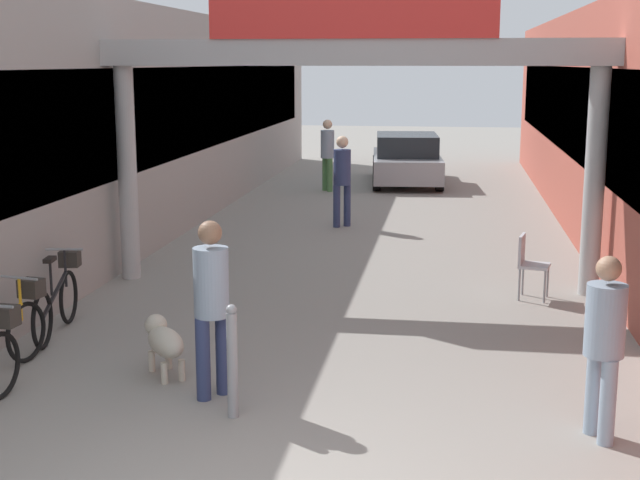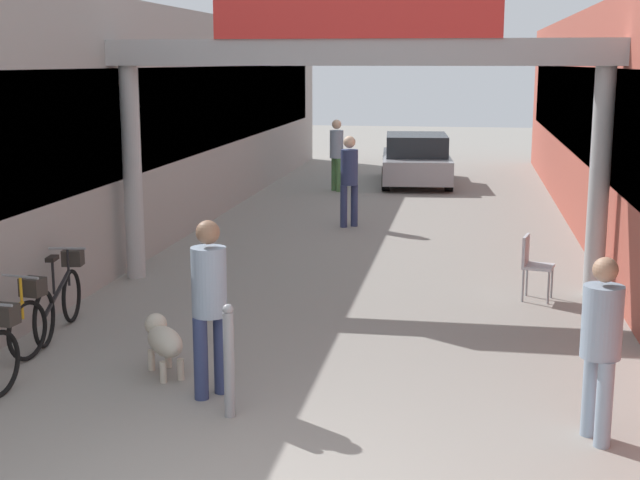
{
  "view_description": "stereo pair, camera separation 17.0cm",
  "coord_description": "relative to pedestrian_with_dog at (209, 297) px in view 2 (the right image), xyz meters",
  "views": [
    {
      "loc": [
        1.39,
        -5.56,
        3.21
      ],
      "look_at": [
        0.0,
        3.87,
        1.3
      ],
      "focal_mm": 50.0,
      "sensor_mm": 36.0,
      "label": 1
    },
    {
      "loc": [
        1.56,
        -5.53,
        3.21
      ],
      "look_at": [
        0.0,
        3.87,
        1.3
      ],
      "focal_mm": 50.0,
      "sensor_mm": 36.0,
      "label": 2
    }
  ],
  "objects": [
    {
      "name": "storefront_left",
      "position": [
        -4.26,
        8.57,
        1.08
      ],
      "size": [
        3.0,
        26.0,
        4.16
      ],
      "color": "#9E9993",
      "rests_on": "ground_plane"
    },
    {
      "name": "arcade_sign_gateway",
      "position": [
        0.84,
        4.54,
        1.95
      ],
      "size": [
        7.4,
        0.47,
        4.16
      ],
      "color": "#B2B2B2",
      "rests_on": "ground_plane"
    },
    {
      "name": "pedestrian_with_dog",
      "position": [
        0.0,
        0.0,
        0.0
      ],
      "size": [
        0.48,
        0.48,
        1.75
      ],
      "color": "navy",
      "rests_on": "ground_plane"
    },
    {
      "name": "pedestrian_companion",
      "position": [
        3.56,
        -0.48,
        -0.08
      ],
      "size": [
        0.44,
        0.44,
        1.62
      ],
      "color": "#8C9EB2",
      "rests_on": "ground_plane"
    },
    {
      "name": "pedestrian_carrying_crate",
      "position": [
        0.12,
        9.26,
        0.03
      ],
      "size": [
        0.48,
        0.48,
        1.8
      ],
      "color": "navy",
      "rests_on": "ground_plane"
    },
    {
      "name": "pedestrian_elderly_walking",
      "position": [
        -0.85,
        14.14,
        0.03
      ],
      "size": [
        0.48,
        0.48,
        1.8
      ],
      "color": "#4C7F47",
      "rests_on": "ground_plane"
    },
    {
      "name": "dog_on_leash",
      "position": [
        -0.68,
        0.54,
        -0.64
      ],
      "size": [
        0.69,
        0.8,
        0.58
      ],
      "color": "beige",
      "rests_on": "ground_plane"
    },
    {
      "name": "bicycle_orange_second",
      "position": [
        -2.35,
        0.31,
        -0.57
      ],
      "size": [
        0.48,
        1.67,
        0.98
      ],
      "color": "black",
      "rests_on": "ground_plane"
    },
    {
      "name": "bicycle_black_third",
      "position": [
        -2.39,
        1.76,
        -0.57
      ],
      "size": [
        0.46,
        1.68,
        0.98
      ],
      "color": "black",
      "rests_on": "ground_plane"
    },
    {
      "name": "bollard_post_metal",
      "position": [
        0.31,
        -0.47,
        -0.46
      ],
      "size": [
        0.1,
        0.1,
        1.07
      ],
      "color": "gray",
      "rests_on": "ground_plane"
    },
    {
      "name": "cafe_chair_aluminium_nearer",
      "position": [
        3.32,
        4.21,
        -0.46
      ],
      "size": [
        0.48,
        0.48,
        0.89
      ],
      "color": "gray",
      "rests_on": "ground_plane"
    },
    {
      "name": "parked_car_silver",
      "position": [
        1.04,
        15.85,
        -0.36
      ],
      "size": [
        2.09,
        4.14,
        1.33
      ],
      "color": "#99999E",
      "rests_on": "ground_plane"
    }
  ]
}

